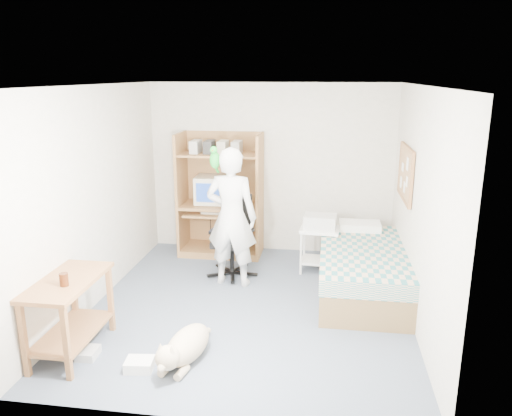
{
  "coord_description": "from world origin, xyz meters",
  "views": [
    {
      "loc": [
        0.83,
        -5.23,
        2.62
      ],
      "look_at": [
        -0.0,
        0.51,
        1.05
      ],
      "focal_mm": 35.0,
      "sensor_mm": 36.0,
      "label": 1
    }
  ],
  "objects_px": {
    "computer_hutch": "(221,200)",
    "office_chair": "(233,247)",
    "dog": "(185,346)",
    "printer_cart": "(319,243)",
    "bed": "(362,269)",
    "side_desk": "(69,305)",
    "person": "(231,217)"
  },
  "relations": [
    {
      "from": "side_desk",
      "to": "printer_cart",
      "type": "distance_m",
      "value": 3.34
    },
    {
      "from": "side_desk",
      "to": "computer_hutch",
      "type": "bearing_deg",
      "value": 73.86
    },
    {
      "from": "dog",
      "to": "person",
      "type": "bearing_deg",
      "value": 99.4
    },
    {
      "from": "office_chair",
      "to": "dog",
      "type": "xyz_separation_m",
      "value": [
        -0.05,
        -2.17,
        -0.22
      ]
    },
    {
      "from": "bed",
      "to": "office_chair",
      "type": "relative_size",
      "value": 1.9
    },
    {
      "from": "computer_hutch",
      "to": "office_chair",
      "type": "xyz_separation_m",
      "value": [
        0.32,
        -0.79,
        -0.44
      ]
    },
    {
      "from": "dog",
      "to": "printer_cart",
      "type": "xyz_separation_m",
      "value": [
        1.19,
        2.43,
        0.25
      ]
    },
    {
      "from": "side_desk",
      "to": "bed",
      "type": "bearing_deg",
      "value": 32.5
    },
    {
      "from": "computer_hutch",
      "to": "side_desk",
      "type": "height_order",
      "value": "computer_hutch"
    },
    {
      "from": "computer_hutch",
      "to": "side_desk",
      "type": "bearing_deg",
      "value": -106.14
    },
    {
      "from": "side_desk",
      "to": "printer_cart",
      "type": "relative_size",
      "value": 1.62
    },
    {
      "from": "bed",
      "to": "printer_cart",
      "type": "bearing_deg",
      "value": 132.41
    },
    {
      "from": "bed",
      "to": "side_desk",
      "type": "bearing_deg",
      "value": -147.5
    },
    {
      "from": "bed",
      "to": "printer_cart",
      "type": "xyz_separation_m",
      "value": [
        -0.54,
        0.59,
        0.12
      ]
    },
    {
      "from": "person",
      "to": "printer_cart",
      "type": "distance_m",
      "value": 1.32
    },
    {
      "from": "side_desk",
      "to": "printer_cart",
      "type": "xyz_separation_m",
      "value": [
        2.31,
        2.4,
        -0.09
      ]
    },
    {
      "from": "computer_hutch",
      "to": "dog",
      "type": "xyz_separation_m",
      "value": [
        0.28,
        -2.96,
        -0.66
      ]
    },
    {
      "from": "office_chair",
      "to": "bed",
      "type": "bearing_deg",
      "value": -5.06
    },
    {
      "from": "person",
      "to": "dog",
      "type": "distance_m",
      "value": 2.0
    },
    {
      "from": "office_chair",
      "to": "dog",
      "type": "relative_size",
      "value": 1.1
    },
    {
      "from": "computer_hutch",
      "to": "office_chair",
      "type": "bearing_deg",
      "value": -67.69
    },
    {
      "from": "office_chair",
      "to": "person",
      "type": "xyz_separation_m",
      "value": [
        0.04,
        -0.31,
        0.5
      ]
    },
    {
      "from": "side_desk",
      "to": "office_chair",
      "type": "height_order",
      "value": "office_chair"
    },
    {
      "from": "bed",
      "to": "office_chair",
      "type": "bearing_deg",
      "value": 168.86
    },
    {
      "from": "printer_cart",
      "to": "dog",
      "type": "bearing_deg",
      "value": -111.9
    },
    {
      "from": "computer_hutch",
      "to": "person",
      "type": "distance_m",
      "value": 1.16
    },
    {
      "from": "office_chair",
      "to": "computer_hutch",
      "type": "bearing_deg",
      "value": 118.39
    },
    {
      "from": "bed",
      "to": "dog",
      "type": "relative_size",
      "value": 2.09
    },
    {
      "from": "side_desk",
      "to": "printer_cart",
      "type": "bearing_deg",
      "value": 46.1
    },
    {
      "from": "computer_hutch",
      "to": "office_chair",
      "type": "height_order",
      "value": "computer_hutch"
    },
    {
      "from": "computer_hutch",
      "to": "side_desk",
      "type": "distance_m",
      "value": 3.08
    },
    {
      "from": "side_desk",
      "to": "dog",
      "type": "distance_m",
      "value": 1.18
    }
  ]
}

